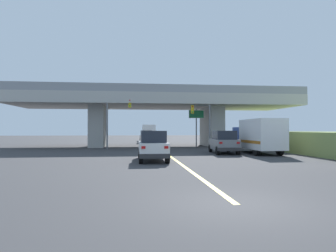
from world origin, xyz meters
name	(u,v)px	position (x,y,z in m)	size (l,w,h in m)	color
ground	(156,146)	(0.00, 29.81, 0.00)	(160.00, 160.00, 0.00)	#353538
overpass_bridge	(156,106)	(0.00, 29.81, 5.11)	(34.92, 10.37, 7.22)	#B7B5AD
lane_divider_stripe	(173,158)	(0.00, 13.41, 0.00)	(0.20, 26.82, 0.01)	yellow
suv_lead	(153,146)	(-1.59, 11.98, 1.01)	(1.88, 4.73, 2.02)	silver
suv_crossing	(224,142)	(5.04, 17.42, 1.01)	(2.26, 4.52, 2.02)	slate
box_truck	(258,136)	(8.00, 16.90, 1.58)	(2.33, 6.71, 2.99)	navy
sedan_oncoming	(146,137)	(-0.91, 39.59, 1.02)	(2.03, 4.81, 2.02)	slate
traffic_signal_nearside	(204,117)	(5.05, 24.98, 3.52)	(2.25, 0.36, 5.70)	slate
traffic_signal_farside	(115,114)	(-4.92, 24.78, 3.87)	(2.69, 0.36, 6.06)	slate
highway_sign	(196,118)	(4.68, 27.23, 3.48)	(1.87, 0.17, 4.65)	#56595E
semi_truck_distant	(148,132)	(-0.07, 49.41, 1.62)	(2.33, 7.46, 3.07)	silver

